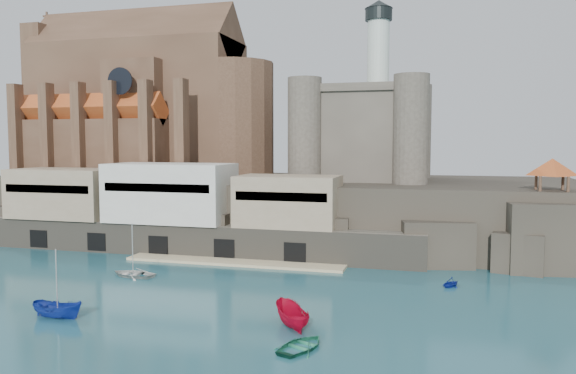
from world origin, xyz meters
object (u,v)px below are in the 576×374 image
(boat_2, at_px, (58,318))
(church, at_px, (146,110))
(pavilion, at_px, (552,169))
(castle_keep, at_px, (364,129))

(boat_2, bearing_deg, church, 21.21)
(pavilion, bearing_deg, church, 166.52)
(pavilion, bearing_deg, boat_2, -144.22)
(castle_keep, distance_m, boat_2, 56.73)
(church, relative_size, pavilion, 7.34)
(church, relative_size, castle_keep, 1.60)
(pavilion, distance_m, boat_2, 59.77)
(castle_keep, bearing_deg, pavilion, -30.18)
(church, bearing_deg, boat_2, -69.44)
(church, distance_m, boat_2, 57.80)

